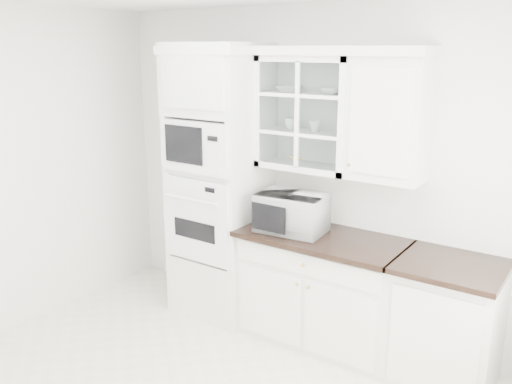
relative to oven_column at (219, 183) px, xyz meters
The scene contains 12 objects.
room_shell 1.37m from the oven_column, 52.79° to the right, with size 4.00×3.50×2.70m.
oven_column is the anchor object (origin of this frame).
base_cabinet_run 1.27m from the oven_column, ahead, with size 1.32×0.67×0.92m.
extra_base_cabinet 2.16m from the oven_column, ahead, with size 0.72×0.67×0.92m.
upper_cabinet_glass 1.03m from the oven_column, 12.10° to the left, with size 0.80×0.33×0.90m.
upper_cabinet_solid 1.60m from the oven_column, ahead, with size 0.55×0.33×0.90m, color white.
crown_molding 1.33m from the oven_column, 11.90° to the left, with size 2.14×0.38×0.07m, color white.
countertop_microwave 0.78m from the oven_column, ahead, with size 0.53×0.44×0.31m, color white.
bowl_a 1.05m from the oven_column, 15.39° to the left, with size 0.21×0.21×0.05m, color white.
bowl_b 1.30m from the oven_column, 10.78° to the left, with size 0.17×0.17×0.05m, color white.
cup_a 0.86m from the oven_column, 15.62° to the left, with size 0.12×0.12×0.09m, color white.
cup_b 1.04m from the oven_column, ahead, with size 0.10×0.10×0.09m, color white.
Camera 1 is at (2.15, -2.20, 2.36)m, focal length 38.00 mm.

